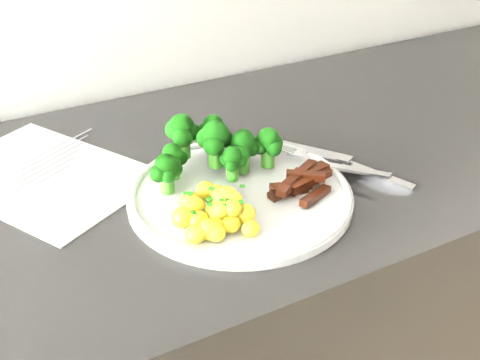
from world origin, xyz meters
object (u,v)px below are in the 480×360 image
object	(u,v)px
fork	(330,163)
potatoes	(216,212)
beef_strips	(300,183)
plate	(240,194)
broccoli	(215,145)
recipe_paper	(43,176)
knife	(359,169)

from	to	relation	value
fork	potatoes	bearing A→B (deg)	-168.72
beef_strips	fork	distance (m)	0.07
plate	broccoli	distance (m)	0.08
fork	recipe_paper	bearing A→B (deg)	152.25
potatoes	beef_strips	distance (m)	0.13
potatoes	recipe_paper	bearing A→B (deg)	124.82
broccoli	beef_strips	bearing A→B (deg)	-52.36
broccoli	knife	distance (m)	0.21
plate	broccoli	xyz separation A→B (m)	(-0.00, 0.07, 0.04)
recipe_paper	plate	bearing A→B (deg)	-40.14
plate	knife	size ratio (longest dim) A/B	1.48
knife	fork	bearing A→B (deg)	152.85
broccoli	knife	world-z (taller)	broccoli
recipe_paper	beef_strips	distance (m)	0.37
plate	fork	world-z (taller)	fork
potatoes	fork	distance (m)	0.21
potatoes	beef_strips	xyz separation A→B (m)	(0.13, 0.01, -0.00)
plate	fork	size ratio (longest dim) A/B	1.82
fork	plate	bearing A→B (deg)	177.79
broccoli	knife	xyz separation A→B (m)	(0.18, -0.09, -0.04)
recipe_paper	fork	size ratio (longest dim) A/B	2.16
plate	beef_strips	world-z (taller)	beef_strips
recipe_paper	plate	size ratio (longest dim) A/B	1.19
knife	broccoli	bearing A→B (deg)	153.46
plate	broccoli	world-z (taller)	broccoli
broccoli	beef_strips	distance (m)	0.13
plate	potatoes	distance (m)	0.08
recipe_paper	fork	world-z (taller)	fork
broccoli	plate	bearing A→B (deg)	-87.29
potatoes	fork	xyz separation A→B (m)	(0.20, 0.04, -0.01)
potatoes	knife	size ratio (longest dim) A/B	0.61
plate	broccoli	size ratio (longest dim) A/B	1.52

